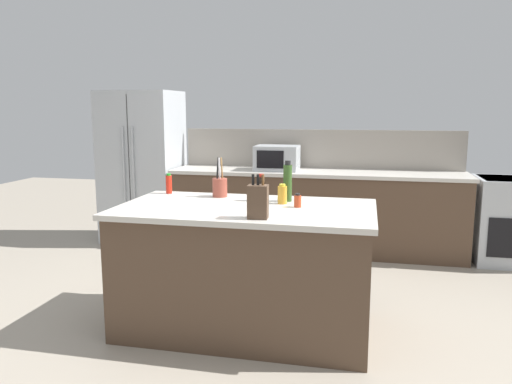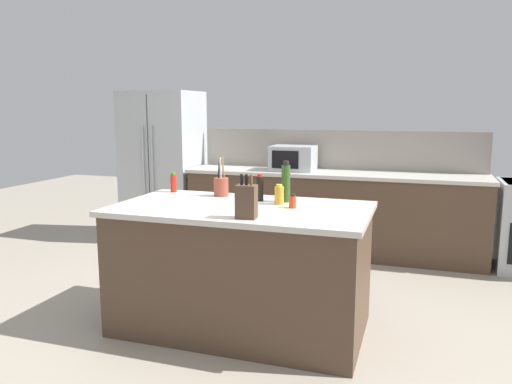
{
  "view_description": "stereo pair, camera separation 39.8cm",
  "coord_description": "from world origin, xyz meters",
  "px_view_note": "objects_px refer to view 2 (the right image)",
  "views": [
    {
      "loc": [
        0.85,
        -3.48,
        1.65
      ],
      "look_at": [
        0.0,
        0.35,
        0.99
      ],
      "focal_mm": 35.0,
      "sensor_mm": 36.0,
      "label": 1
    },
    {
      "loc": [
        1.23,
        -3.38,
        1.65
      ],
      "look_at": [
        0.0,
        0.35,
        0.99
      ],
      "focal_mm": 35.0,
      "sensor_mm": 36.0,
      "label": 2
    }
  ],
  "objects_px": {
    "hot_sauce_bottle": "(173,183)",
    "spice_jar_paprika": "(293,202)",
    "knife_block": "(246,201)",
    "honey_jar": "(279,195)",
    "refrigerator": "(163,166)",
    "olive_oil_bottle": "(286,183)",
    "utensil_crock": "(221,186)",
    "microwave": "(293,158)",
    "soy_sauce_bottle": "(260,188)"
  },
  "relations": [
    {
      "from": "microwave",
      "to": "utensil_crock",
      "type": "relative_size",
      "value": 1.55
    },
    {
      "from": "refrigerator",
      "to": "knife_block",
      "type": "xyz_separation_m",
      "value": [
        2.05,
        -2.62,
        0.12
      ]
    },
    {
      "from": "knife_block",
      "to": "honey_jar",
      "type": "xyz_separation_m",
      "value": [
        0.07,
        0.54,
        -0.04
      ]
    },
    {
      "from": "knife_block",
      "to": "olive_oil_bottle",
      "type": "xyz_separation_m",
      "value": [
        0.09,
        0.65,
        0.04
      ]
    },
    {
      "from": "soy_sauce_bottle",
      "to": "olive_oil_bottle",
      "type": "relative_size",
      "value": 0.67
    },
    {
      "from": "utensil_crock",
      "to": "olive_oil_bottle",
      "type": "relative_size",
      "value": 1.01
    },
    {
      "from": "refrigerator",
      "to": "utensil_crock",
      "type": "height_order",
      "value": "refrigerator"
    },
    {
      "from": "olive_oil_bottle",
      "to": "knife_block",
      "type": "bearing_deg",
      "value": -98.21
    },
    {
      "from": "refrigerator",
      "to": "spice_jar_paprika",
      "type": "relative_size",
      "value": 18.22
    },
    {
      "from": "refrigerator",
      "to": "honey_jar",
      "type": "relative_size",
      "value": 12.39
    },
    {
      "from": "honey_jar",
      "to": "microwave",
      "type": "bearing_deg",
      "value": 101.26
    },
    {
      "from": "refrigerator",
      "to": "knife_block",
      "type": "relative_size",
      "value": 6.41
    },
    {
      "from": "refrigerator",
      "to": "soy_sauce_bottle",
      "type": "bearing_deg",
      "value": -45.95
    },
    {
      "from": "honey_jar",
      "to": "knife_block",
      "type": "bearing_deg",
      "value": -97.53
    },
    {
      "from": "honey_jar",
      "to": "olive_oil_bottle",
      "type": "bearing_deg",
      "value": 78.42
    },
    {
      "from": "hot_sauce_bottle",
      "to": "spice_jar_paprika",
      "type": "bearing_deg",
      "value": -17.29
    },
    {
      "from": "knife_block",
      "to": "utensil_crock",
      "type": "height_order",
      "value": "utensil_crock"
    },
    {
      "from": "refrigerator",
      "to": "utensil_crock",
      "type": "relative_size",
      "value": 5.8
    },
    {
      "from": "knife_block",
      "to": "hot_sauce_bottle",
      "type": "relative_size",
      "value": 1.71
    },
    {
      "from": "microwave",
      "to": "knife_block",
      "type": "xyz_separation_m",
      "value": [
        0.33,
        -2.57,
        -0.03
      ]
    },
    {
      "from": "utensil_crock",
      "to": "knife_block",
      "type": "bearing_deg",
      "value": -56.8
    },
    {
      "from": "refrigerator",
      "to": "hot_sauce_bottle",
      "type": "height_order",
      "value": "refrigerator"
    },
    {
      "from": "knife_block",
      "to": "soy_sauce_bottle",
      "type": "height_order",
      "value": "knife_block"
    },
    {
      "from": "knife_block",
      "to": "olive_oil_bottle",
      "type": "height_order",
      "value": "olive_oil_bottle"
    },
    {
      "from": "knife_block",
      "to": "honey_jar",
      "type": "relative_size",
      "value": 1.93
    },
    {
      "from": "microwave",
      "to": "hot_sauce_bottle",
      "type": "height_order",
      "value": "microwave"
    },
    {
      "from": "hot_sauce_bottle",
      "to": "spice_jar_paprika",
      "type": "relative_size",
      "value": 1.66
    },
    {
      "from": "refrigerator",
      "to": "knife_block",
      "type": "bearing_deg",
      "value": -52.02
    },
    {
      "from": "soy_sauce_bottle",
      "to": "olive_oil_bottle",
      "type": "height_order",
      "value": "olive_oil_bottle"
    },
    {
      "from": "utensil_crock",
      "to": "spice_jar_paprika",
      "type": "bearing_deg",
      "value": -23.86
    },
    {
      "from": "utensil_crock",
      "to": "soy_sauce_bottle",
      "type": "relative_size",
      "value": 1.52
    },
    {
      "from": "microwave",
      "to": "soy_sauce_bottle",
      "type": "distance_m",
      "value": 1.96
    },
    {
      "from": "hot_sauce_bottle",
      "to": "honey_jar",
      "type": "distance_m",
      "value": 1.04
    },
    {
      "from": "microwave",
      "to": "utensil_crock",
      "type": "height_order",
      "value": "utensil_crock"
    },
    {
      "from": "refrigerator",
      "to": "hot_sauce_bottle",
      "type": "bearing_deg",
      "value": -58.96
    },
    {
      "from": "olive_oil_bottle",
      "to": "honey_jar",
      "type": "bearing_deg",
      "value": -101.58
    },
    {
      "from": "knife_block",
      "to": "honey_jar",
      "type": "bearing_deg",
      "value": 79.11
    },
    {
      "from": "utensil_crock",
      "to": "hot_sauce_bottle",
      "type": "xyz_separation_m",
      "value": [
        -0.46,
        0.06,
        -0.0
      ]
    },
    {
      "from": "knife_block",
      "to": "microwave",
      "type": "bearing_deg",
      "value": 94.04
    },
    {
      "from": "utensil_crock",
      "to": "hot_sauce_bottle",
      "type": "relative_size",
      "value": 1.89
    },
    {
      "from": "refrigerator",
      "to": "microwave",
      "type": "xyz_separation_m",
      "value": [
        1.71,
        -0.05,
        0.15
      ]
    },
    {
      "from": "utensil_crock",
      "to": "honey_jar",
      "type": "height_order",
      "value": "utensil_crock"
    },
    {
      "from": "refrigerator",
      "to": "utensil_crock",
      "type": "bearing_deg",
      "value": -50.34
    },
    {
      "from": "microwave",
      "to": "hot_sauce_bottle",
      "type": "xyz_separation_m",
      "value": [
        -0.61,
        -1.79,
        -0.06
      ]
    },
    {
      "from": "utensil_crock",
      "to": "soy_sauce_bottle",
      "type": "bearing_deg",
      "value": -16.37
    },
    {
      "from": "microwave",
      "to": "soy_sauce_bottle",
      "type": "xyz_separation_m",
      "value": [
        0.22,
        -1.95,
        -0.04
      ]
    },
    {
      "from": "microwave",
      "to": "knife_block",
      "type": "relative_size",
      "value": 1.71
    },
    {
      "from": "knife_block",
      "to": "soy_sauce_bottle",
      "type": "bearing_deg",
      "value": 96.62
    },
    {
      "from": "soy_sauce_bottle",
      "to": "utensil_crock",
      "type": "bearing_deg",
      "value": 163.63
    },
    {
      "from": "knife_block",
      "to": "refrigerator",
      "type": "bearing_deg",
      "value": 124.61
    }
  ]
}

